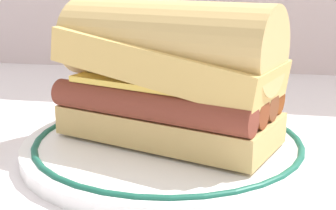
% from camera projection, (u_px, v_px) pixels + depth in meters
% --- Properties ---
extents(ground_plane, '(1.50, 1.50, 0.00)m').
position_uv_depth(ground_plane, '(172.00, 167.00, 0.40)').
color(ground_plane, silver).
extents(plate, '(0.26, 0.26, 0.01)m').
position_uv_depth(plate, '(168.00, 144.00, 0.43)').
color(plate, white).
rests_on(plate, ground_plane).
extents(sausage_sandwich, '(0.21, 0.15, 0.12)m').
position_uv_depth(sausage_sandwich, '(168.00, 72.00, 0.42)').
color(sausage_sandwich, tan).
rests_on(sausage_sandwich, plate).
extents(drinking_glass, '(0.06, 0.06, 0.09)m').
position_uv_depth(drinking_glass, '(181.00, 58.00, 0.69)').
color(drinking_glass, silver).
rests_on(drinking_glass, ground_plane).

